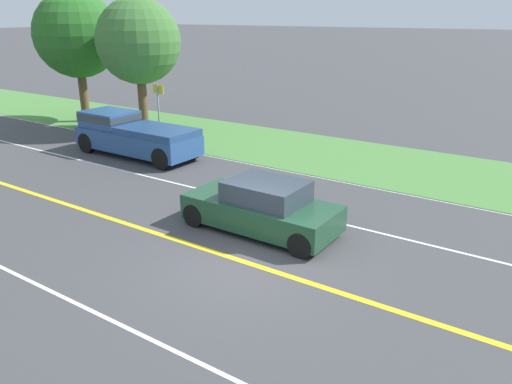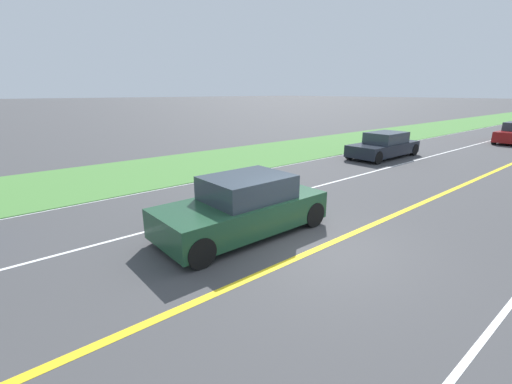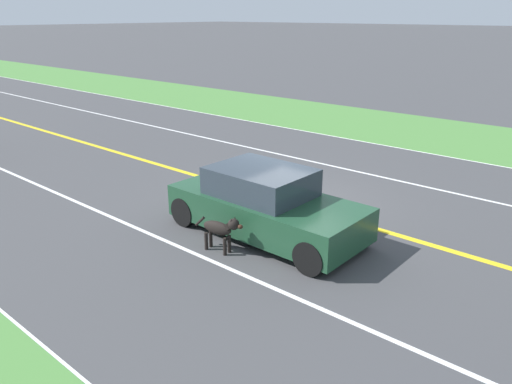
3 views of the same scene
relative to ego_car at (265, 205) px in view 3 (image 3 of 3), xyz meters
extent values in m
plane|color=#424244|center=(-1.83, -0.69, -0.68)|extent=(400.00, 400.00, 0.00)
cube|color=yellow|center=(-1.83, -0.69, -0.68)|extent=(0.18, 160.00, 0.01)
cube|color=white|center=(5.17, -0.69, -0.68)|extent=(0.14, 160.00, 0.01)
cube|color=white|center=(-8.83, -0.69, -0.68)|extent=(0.14, 160.00, 0.01)
cube|color=white|center=(1.67, -0.69, -0.68)|extent=(0.10, 160.00, 0.01)
cube|color=white|center=(-5.33, -0.69, -0.68)|extent=(0.10, 160.00, 0.01)
cube|color=#4C843D|center=(-11.83, -0.69, -0.67)|extent=(6.00, 160.00, 0.03)
cube|color=#1E472D|center=(0.00, 0.04, -0.14)|extent=(1.85, 4.33, 0.71)
cube|color=#2D3842|center=(0.00, -0.13, 0.50)|extent=(1.59, 2.08, 0.58)
cylinder|color=black|center=(0.84, 1.77, -0.35)|extent=(0.22, 0.67, 0.67)
cylinder|color=black|center=(0.84, -1.69, -0.35)|extent=(0.22, 0.67, 0.67)
cylinder|color=black|center=(-0.84, 1.77, -0.35)|extent=(0.22, 0.67, 0.67)
cylinder|color=black|center=(-0.84, -1.69, -0.35)|extent=(0.22, 0.67, 0.67)
ellipsoid|color=black|center=(1.27, -0.19, -0.17)|extent=(0.31, 0.69, 0.27)
cylinder|color=black|center=(1.31, 0.05, -0.50)|extent=(0.07, 0.07, 0.37)
cylinder|color=black|center=(1.38, -0.41, -0.50)|extent=(0.07, 0.07, 0.37)
cylinder|color=black|center=(1.17, 0.03, -0.50)|extent=(0.07, 0.07, 0.37)
cylinder|color=black|center=(1.23, -0.43, -0.50)|extent=(0.07, 0.07, 0.37)
cylinder|color=black|center=(1.23, 0.09, -0.06)|extent=(0.16, 0.20, 0.18)
sphere|color=black|center=(1.22, 0.21, 0.00)|extent=(0.26, 0.26, 0.23)
ellipsoid|color=#331E14|center=(1.19, 0.36, -0.02)|extent=(0.12, 0.12, 0.09)
cone|color=black|center=(1.28, 0.21, 0.09)|extent=(0.08, 0.08, 0.10)
cone|color=black|center=(1.16, 0.19, 0.09)|extent=(0.08, 0.08, 0.10)
cylinder|color=black|center=(1.33, -0.63, -0.13)|extent=(0.09, 0.25, 0.25)
camera|label=1|loc=(-10.71, -7.04, 5.07)|focal=35.00mm
camera|label=2|loc=(-6.37, 4.96, 2.79)|focal=24.00mm
camera|label=3|loc=(7.68, 6.38, 3.88)|focal=35.00mm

